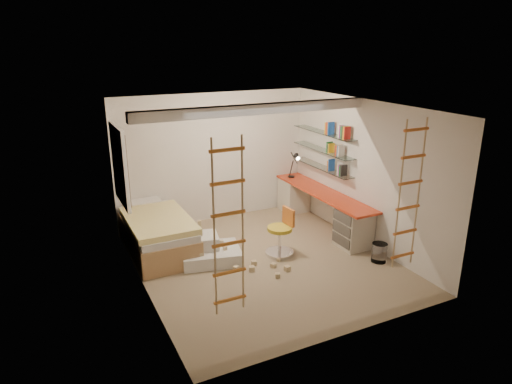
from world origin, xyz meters
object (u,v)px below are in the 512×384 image
bed (157,233)px  play_platform (208,251)px  swivel_chair (281,238)px  desk (321,208)px

bed → play_platform: (0.66, -0.75, -0.16)m
swivel_chair → play_platform: bearing=164.6°
desk → bed: size_ratio=1.40×
bed → play_platform: size_ratio=1.79×
swivel_chair → play_platform: 1.27m
bed → swivel_chair: swivel_chair is taller
swivel_chair → play_platform: (-1.22, 0.34, -0.14)m
desk → swivel_chair: 1.50m
desk → play_platform: (-2.54, -0.39, -0.24)m
desk → swivel_chair: size_ratio=3.39×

